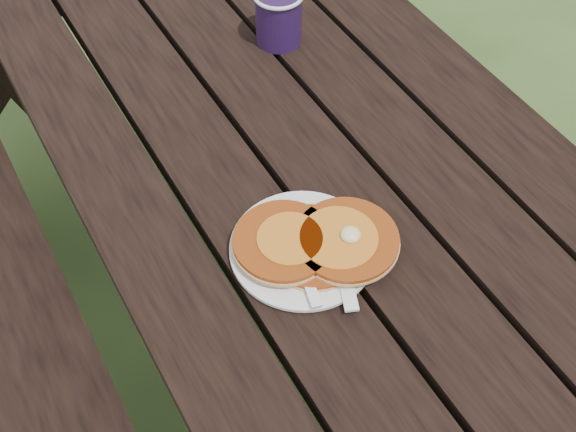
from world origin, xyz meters
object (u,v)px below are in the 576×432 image
plate (303,249)px  pancake_stack (317,242)px  picnic_table (278,241)px  coffee_cup (279,14)px

plate → pancake_stack: 0.03m
pancake_stack → picnic_table: bearing=71.9°
plate → pancake_stack: pancake_stack is taller
picnic_table → coffee_cup: (0.10, 0.16, 0.44)m
picnic_table → pancake_stack: 0.51m
picnic_table → plate: size_ratio=8.56×
picnic_table → coffee_cup: size_ratio=17.15×
picnic_table → coffee_cup: bearing=58.4°
pancake_stack → coffee_cup: 0.50m
coffee_cup → picnic_table: bearing=-121.6°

